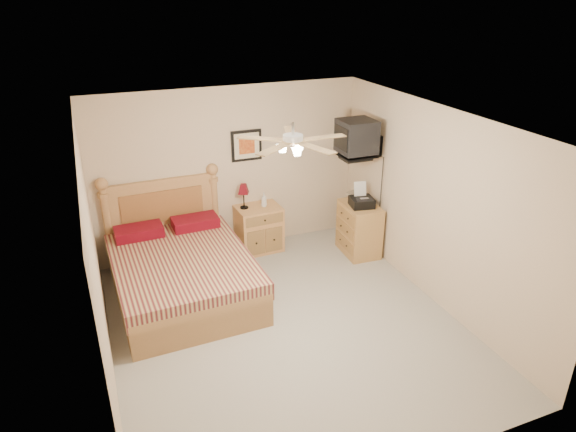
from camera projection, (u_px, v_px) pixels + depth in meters
name	position (u px, v px, depth m)	size (l,w,h in m)	color
floor	(286.00, 326.00, 6.21)	(4.50, 4.50, 0.00)	#9A968B
ceiling	(285.00, 122.00, 5.18)	(4.00, 4.50, 0.04)	white
wall_back	(230.00, 171.00, 7.60)	(4.00, 0.04, 2.50)	#CBB396
wall_front	(398.00, 357.00, 3.79)	(4.00, 0.04, 2.50)	#CBB396
wall_left	(96.00, 267.00, 5.01)	(0.04, 4.50, 2.50)	#CBB396
wall_right	(435.00, 207.00, 6.38)	(0.04, 4.50, 2.50)	#CBB396
bed	(180.00, 249.00, 6.53)	(1.66, 2.18, 1.41)	#A77C45
nightstand	(259.00, 228.00, 7.88)	(0.66, 0.49, 0.71)	#B38440
table_lamp	(244.00, 196.00, 7.63)	(0.21, 0.21, 0.38)	#5C0812
lotion_bottle	(264.00, 200.00, 7.72)	(0.08, 0.08, 0.22)	silver
framed_picture	(246.00, 146.00, 7.52)	(0.46, 0.04, 0.46)	black
dresser	(359.00, 229.00, 7.76)	(0.47, 0.67, 0.79)	#A7793D
fax_machine	(362.00, 195.00, 7.48)	(0.33, 0.35, 0.35)	black
magazine_lower	(353.00, 198.00, 7.83)	(0.19, 0.26, 0.02)	beige
magazine_upper	(354.00, 196.00, 7.84)	(0.22, 0.30, 0.02)	gray
wall_tv	(366.00, 138.00, 7.20)	(0.56, 0.46, 0.58)	black
ceiling_fan	(293.00, 141.00, 5.07)	(1.14, 1.14, 0.28)	white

